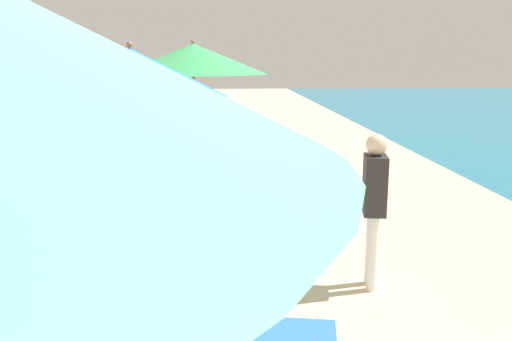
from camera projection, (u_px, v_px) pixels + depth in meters
umbrella_second at (131, 73)px, 4.94m from camera, size 1.81×1.81×2.51m
lounger_second_shoreside at (225, 232)px, 6.38m from camera, size 1.50×0.91×0.59m
lounger_second_inland at (242, 331)px, 4.17m from camera, size 1.47×0.87×0.59m
umbrella_farthest at (193, 59)px, 8.81m from camera, size 2.45×2.45×2.65m
lounger_farthest_shoreside at (225, 164)px, 10.48m from camera, size 1.50×0.75×0.66m
lounger_farthest_inland at (241, 198)px, 8.02m from camera, size 1.54×0.90×0.53m
person_walking_mid at (374, 196)px, 5.41m from camera, size 0.28×0.39×1.62m
cooler_box at (88, 226)px, 7.11m from camera, size 0.60×0.53×0.31m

